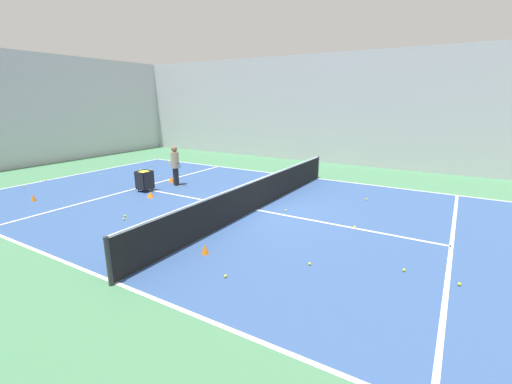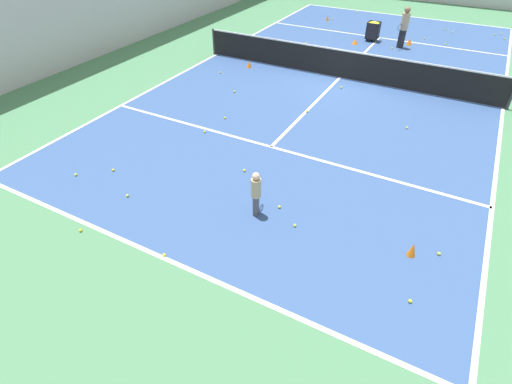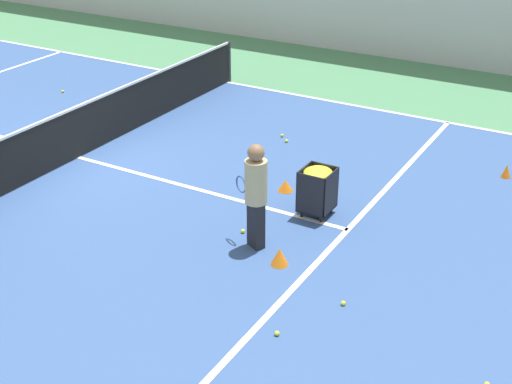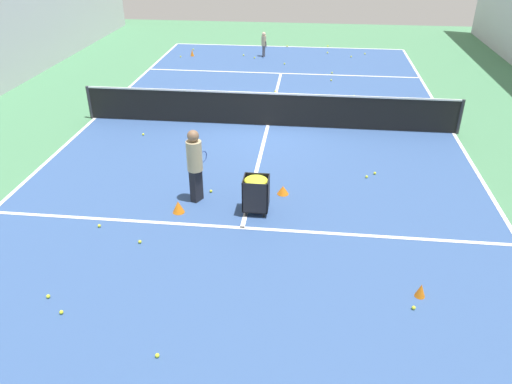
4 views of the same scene
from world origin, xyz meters
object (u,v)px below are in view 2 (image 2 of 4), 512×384
Objects in this scene: player_near_baseline at (256,191)px; ball_cart at (374,27)px; training_cone_0 at (327,18)px; training_cone_1 at (355,42)px; tennis_net at (342,64)px; coach_at_net at (404,25)px.

player_near_baseline is 1.27× the size of ball_cart.
ball_cart is (-1.23, 13.99, -0.02)m from player_near_baseline.
training_cone_1 is (2.64, -3.39, -0.02)m from training_cone_0.
training_cone_0 is at bearing 113.68° from tennis_net.
tennis_net reaches higher than ball_cart.
training_cone_0 is at bearing 141.91° from ball_cart.
coach_at_net is (0.20, 13.61, 0.37)m from player_near_baseline.
tennis_net reaches higher than training_cone_0.
tennis_net reaches higher than training_cone_1.
training_cone_0 is (-4.62, 2.88, -0.87)m from coach_at_net.
player_near_baseline is 4.00× the size of training_cone_1.
player_near_baseline is at bearing -75.01° from training_cone_0.
player_near_baseline is 0.64× the size of coach_at_net.
tennis_net is 44.97× the size of training_cone_0.
ball_cart is (-0.22, 5.27, 0.06)m from tennis_net.
coach_at_net is at bearing -14.90° from ball_cart.
training_cone_1 is at bearing 99.96° from tennis_net.
training_cone_1 is at bearing -48.56° from coach_at_net.
coach_at_net is 2.23m from training_cone_1.
player_near_baseline is at bearing 26.04° from coach_at_net.
player_near_baseline is at bearing -84.98° from ball_cart.
training_cone_1 is at bearing -121.46° from ball_cart.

